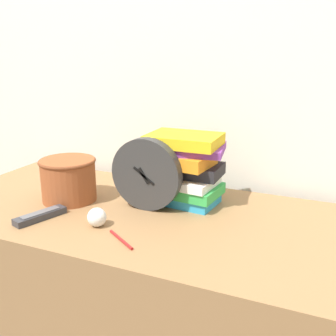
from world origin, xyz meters
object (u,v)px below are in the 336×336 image
object	(u,v)px
basket	(68,178)
pen	(121,240)
desk_clock	(146,174)
crumpled_paper_ball	(97,217)
tv_remote	(40,216)
book_stack	(186,167)

from	to	relation	value
basket	pen	distance (m)	0.38
basket	pen	bearing A→B (deg)	-31.83
basket	desk_clock	bearing A→B (deg)	6.88
crumpled_paper_ball	basket	bearing A→B (deg)	145.27
tv_remote	basket	bearing A→B (deg)	95.99
desk_clock	book_stack	world-z (taller)	same
pen	tv_remote	bearing A→B (deg)	174.81
book_stack	basket	distance (m)	0.40
desk_clock	crumpled_paper_ball	xyz separation A→B (m)	(-0.07, -0.17, -0.09)
basket	pen	size ratio (longest dim) A/B	1.73
book_stack	pen	world-z (taller)	book_stack
book_stack	pen	size ratio (longest dim) A/B	2.42
tv_remote	crumpled_paper_ball	bearing A→B (deg)	8.26
book_stack	tv_remote	bearing A→B (deg)	-138.69
book_stack	pen	distance (m)	0.36
desk_clock	tv_remote	world-z (taller)	desk_clock
crumpled_paper_ball	pen	world-z (taller)	crumpled_paper_ball
desk_clock	book_stack	size ratio (longest dim) A/B	0.88
desk_clock	pen	bearing A→B (deg)	-80.82
book_stack	basket	bearing A→B (deg)	-159.12
crumpled_paper_ball	pen	bearing A→B (deg)	-25.98
tv_remote	pen	world-z (taller)	tv_remote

